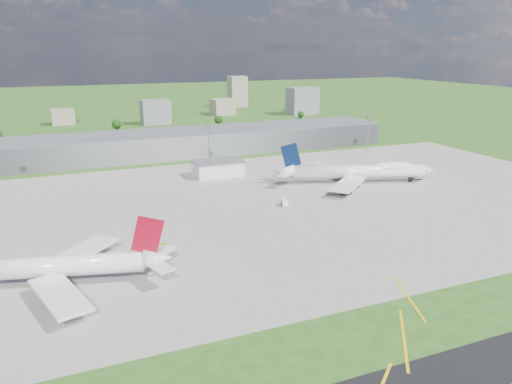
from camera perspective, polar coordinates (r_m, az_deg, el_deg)
name	(u,v)px	position (r m, az deg, el deg)	size (l,w,h in m)	color
ground	(178,159)	(323.44, -8.91, 3.72)	(1400.00, 1400.00, 0.00)	#244C17
apron	(260,206)	(225.39, 0.51, -1.57)	(360.00, 190.00, 0.08)	gray
terminal	(172,144)	(336.26, -9.61, 5.47)	(300.00, 42.00, 15.00)	slate
ops_building	(218,169)	(278.38, -4.40, 2.69)	(26.00, 16.00, 8.00)	silver
mast_center	(209,140)	(289.55, -5.42, 5.96)	(3.50, 2.00, 25.90)	gray
mast_east	(369,128)	(338.71, 12.74, 7.13)	(3.50, 2.00, 25.90)	gray
airliner_red_twin	(50,268)	(162.96, -22.53, -7.99)	(74.06, 56.67, 20.62)	silver
airliner_blue_quad	(359,172)	(267.54, 11.70, 2.30)	(81.32, 62.21, 21.92)	silver
tug_yellow	(161,247)	(180.20, -10.84, -6.22)	(4.43, 3.19, 1.94)	yellow
van_white_near	(285,203)	(225.53, 3.28, -1.21)	(3.99, 6.17, 2.86)	white
van_white_far	(418,177)	(283.18, 18.00, 1.59)	(5.06, 2.69, 2.53)	silver
bldg_cw	(63,117)	(500.97, -21.18, 8.04)	(20.00, 18.00, 14.00)	gray
bldg_c	(155,112)	(480.05, -11.42, 8.97)	(26.00, 20.00, 22.00)	slate
bldg_ce	(222,107)	(539.83, -3.85, 9.70)	(22.00, 24.00, 16.00)	gray
bldg_e	(302,101)	(543.75, 5.32, 10.35)	(30.00, 22.00, 28.00)	slate
bldg_tall_e	(237,92)	(608.57, -2.14, 11.40)	(20.00, 18.00, 36.00)	gray
tree_c	(116,124)	(444.88, -15.66, 7.47)	(8.10, 8.10, 9.90)	#382314
tree_e	(219,120)	(460.10, -4.31, 8.25)	(7.65, 7.65, 9.35)	#382314
tree_far_e	(301,114)	(504.80, 5.15, 8.82)	(6.30, 6.30, 7.70)	#382314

